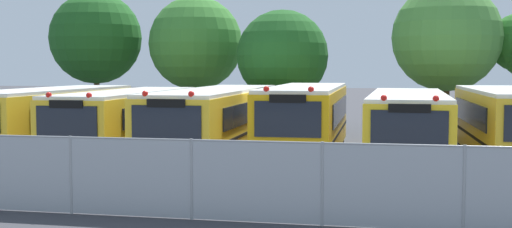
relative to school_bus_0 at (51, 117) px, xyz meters
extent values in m
plane|color=#38383D|center=(8.31, 0.15, -1.37)|extent=(160.00, 160.00, 0.00)
cube|color=yellow|center=(0.00, 0.03, -0.02)|extent=(2.68, 9.79, 2.01)
cube|color=white|center=(0.00, 0.03, 1.04)|extent=(2.62, 9.60, 0.12)
cube|color=black|center=(1.28, 0.31, 0.30)|extent=(0.17, 7.60, 0.72)
cube|color=black|center=(-1.27, 0.35, 0.30)|extent=(0.17, 7.60, 0.72)
cube|color=black|center=(0.00, 0.03, -0.42)|extent=(2.70, 9.89, 0.10)
cylinder|color=black|center=(1.06, -3.47, -0.87)|extent=(0.30, 1.00, 1.00)
cylinder|color=black|center=(1.17, 3.08, -0.87)|extent=(0.30, 1.00, 1.00)
cylinder|color=black|center=(-1.06, 3.12, -0.87)|extent=(0.30, 1.00, 1.00)
cube|color=yellow|center=(3.22, -0.09, -0.05)|extent=(2.51, 9.90, 1.95)
cube|color=white|center=(3.22, -0.09, 0.98)|extent=(2.46, 9.70, 0.12)
cube|color=black|center=(3.28, -5.10, -0.84)|extent=(2.44, 0.19, 0.36)
cube|color=black|center=(3.28, -5.05, 0.30)|extent=(1.96, 0.08, 0.93)
cube|color=black|center=(4.43, 0.22, 0.26)|extent=(0.13, 7.70, 0.70)
cube|color=black|center=(2.00, 0.19, 0.26)|extent=(0.13, 7.70, 0.70)
cube|color=black|center=(3.22, -0.09, -0.44)|extent=(2.53, 10.00, 0.10)
sphere|color=red|center=(3.93, -4.87, 1.08)|extent=(0.18, 0.18, 0.18)
sphere|color=red|center=(2.62, -4.88, 1.08)|extent=(0.18, 0.18, 0.18)
cube|color=black|center=(3.28, -5.06, 0.82)|extent=(1.08, 0.09, 0.24)
cylinder|color=black|center=(4.31, -3.61, -0.87)|extent=(0.29, 1.00, 1.00)
cylinder|color=black|center=(2.21, -3.64, -0.87)|extent=(0.29, 1.00, 1.00)
cylinder|color=black|center=(4.23, 3.06, -0.87)|extent=(0.29, 1.00, 1.00)
cylinder|color=black|center=(2.12, 3.03, -0.87)|extent=(0.29, 1.00, 1.00)
cube|color=yellow|center=(6.55, 0.19, -0.01)|extent=(2.56, 11.26, 2.03)
cube|color=white|center=(6.55, 0.19, 1.07)|extent=(2.51, 11.03, 0.12)
cube|color=black|center=(6.57, -5.51, -0.84)|extent=(2.57, 0.17, 0.36)
cube|color=black|center=(6.57, -5.46, 0.36)|extent=(2.07, 0.07, 0.98)
cube|color=black|center=(7.83, 0.49, 0.32)|extent=(0.07, 8.77, 0.73)
cube|color=black|center=(5.27, 0.48, 0.32)|extent=(0.07, 8.77, 0.73)
cube|color=black|center=(6.55, 0.19, -0.41)|extent=(2.59, 11.37, 0.10)
sphere|color=red|center=(7.26, -5.29, 1.17)|extent=(0.18, 0.18, 0.18)
sphere|color=red|center=(5.88, -5.29, 1.17)|extent=(0.18, 0.18, 0.18)
cube|color=black|center=(6.57, -5.47, 0.91)|extent=(1.14, 0.08, 0.24)
cylinder|color=black|center=(7.69, -4.03, -0.87)|extent=(0.28, 1.00, 1.00)
cylinder|color=black|center=(5.45, -4.04, -0.87)|extent=(0.28, 1.00, 1.00)
cylinder|color=black|center=(7.66, 4.01, -0.87)|extent=(0.28, 1.00, 1.00)
cylinder|color=black|center=(5.42, 4.01, -0.87)|extent=(0.28, 1.00, 1.00)
cube|color=#EAA80C|center=(9.88, 0.12, 0.05)|extent=(2.48, 9.60, 2.16)
cube|color=white|center=(9.88, 0.12, 1.19)|extent=(2.43, 9.41, 0.12)
cube|color=black|center=(9.94, -4.73, -0.84)|extent=(2.40, 0.19, 0.36)
cube|color=black|center=(9.94, -4.68, 0.44)|extent=(1.93, 0.09, 1.04)
cube|color=black|center=(11.07, 0.44, 0.40)|extent=(0.14, 7.46, 0.78)
cube|color=black|center=(8.68, 0.40, 0.40)|extent=(0.14, 7.46, 0.78)
cube|color=black|center=(9.88, 0.12, -0.38)|extent=(2.51, 9.69, 0.10)
sphere|color=red|center=(10.59, -4.50, 1.29)|extent=(0.18, 0.18, 0.18)
sphere|color=red|center=(9.29, -4.52, 1.29)|extent=(0.18, 0.18, 0.18)
cube|color=black|center=(9.94, -4.69, 1.03)|extent=(1.06, 0.09, 0.24)
cylinder|color=black|center=(10.96, -3.25, -0.87)|extent=(0.29, 1.00, 1.00)
cylinder|color=black|center=(8.89, -3.28, -0.87)|extent=(0.29, 1.00, 1.00)
cylinder|color=black|center=(10.87, 3.12, -0.87)|extent=(0.29, 1.00, 1.00)
cylinder|color=black|center=(8.80, 3.09, -0.87)|extent=(0.29, 1.00, 1.00)
cube|color=yellow|center=(13.42, 0.06, -0.05)|extent=(2.71, 10.22, 1.95)
cube|color=white|center=(13.42, 0.06, 0.98)|extent=(2.66, 10.02, 0.12)
cube|color=black|center=(13.32, -5.09, -0.84)|extent=(2.56, 0.21, 0.36)
cube|color=black|center=(13.32, -5.04, 0.30)|extent=(2.06, 0.10, 0.94)
cube|color=black|center=(14.70, 0.34, 0.26)|extent=(0.20, 7.94, 0.70)
cube|color=black|center=(12.16, 0.39, 0.26)|extent=(0.20, 7.94, 0.70)
cube|color=black|center=(13.42, 0.06, -0.44)|extent=(2.74, 10.33, 0.10)
sphere|color=red|center=(14.02, -4.89, 1.08)|extent=(0.18, 0.18, 0.18)
sphere|color=red|center=(12.64, -4.86, 1.08)|extent=(0.18, 0.18, 0.18)
cube|color=black|center=(13.32, -5.05, 0.82)|extent=(1.13, 0.10, 0.24)
cylinder|color=black|center=(14.46, -3.65, -0.87)|extent=(0.30, 1.01, 1.00)
cylinder|color=black|center=(12.24, -3.60, -0.87)|extent=(0.30, 1.01, 1.00)
cylinder|color=black|center=(14.60, 3.33, -0.87)|extent=(0.30, 1.01, 1.00)
cylinder|color=black|center=(12.38, 3.37, -0.87)|extent=(0.30, 1.01, 1.00)
cube|color=yellow|center=(16.71, 0.30, 0.02)|extent=(2.58, 9.26, 2.09)
cube|color=white|center=(16.71, 0.30, 1.13)|extent=(2.53, 9.07, 0.12)
cube|color=black|center=(15.51, 0.58, 0.36)|extent=(0.22, 7.18, 0.75)
cube|color=black|center=(16.71, 0.30, -0.40)|extent=(2.61, 9.35, 0.10)
cylinder|color=black|center=(15.75, -2.92, -0.87)|extent=(0.30, 1.01, 1.00)
cylinder|color=black|center=(15.61, 3.08, -0.87)|extent=(0.30, 1.01, 1.00)
cylinder|color=#4C3823|center=(-3.59, 11.68, 0.12)|extent=(0.32, 0.32, 3.00)
sphere|color=#1E561E|center=(-3.59, 11.68, 3.57)|extent=(5.18, 5.18, 5.18)
sphere|color=#1E561E|center=(-4.18, 11.65, 3.35)|extent=(3.58, 3.58, 3.58)
cylinder|color=#4C3823|center=(2.38, 11.41, -0.04)|extent=(0.32, 0.32, 2.68)
sphere|color=#387A2D|center=(2.38, 11.41, 3.22)|extent=(5.11, 5.11, 5.11)
sphere|color=#387A2D|center=(1.60, 11.60, 3.43)|extent=(3.39, 3.39, 3.39)
cylinder|color=#4C3823|center=(7.57, 9.00, -0.29)|extent=(0.44, 0.44, 2.17)
sphere|color=#1E561E|center=(7.57, 9.00, 2.49)|extent=(4.54, 4.54, 4.54)
sphere|color=#1E561E|center=(7.79, 8.73, 2.61)|extent=(3.35, 3.35, 3.35)
cylinder|color=#4C3823|center=(15.43, 9.49, 0.02)|extent=(0.38, 0.38, 2.78)
sphere|color=#478438|center=(15.43, 9.49, 3.35)|extent=(5.18, 5.18, 5.18)
sphere|color=#478438|center=(15.40, 9.57, 3.51)|extent=(3.23, 3.23, 3.23)
cylinder|color=#9EA0A3|center=(5.79, -9.68, -0.49)|extent=(0.07, 0.07, 1.77)
cylinder|color=#9EA0A3|center=(8.62, -9.68, -0.49)|extent=(0.07, 0.07, 1.77)
cylinder|color=#9EA0A3|center=(11.44, -9.68, -0.49)|extent=(0.07, 0.07, 1.77)
cylinder|color=#9EA0A3|center=(14.27, -9.68, -0.49)|extent=(0.07, 0.07, 1.77)
cube|color=#ADB2B7|center=(8.62, -9.68, -0.49)|extent=(22.61, 0.02, 1.73)
cylinder|color=#9EA0A3|center=(8.62, -9.68, 0.36)|extent=(22.61, 0.04, 0.04)
cone|color=#EA5914|center=(14.65, -8.00, -1.11)|extent=(0.40, 0.40, 0.53)
camera|label=1|loc=(12.79, -23.18, 1.94)|focal=46.09mm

